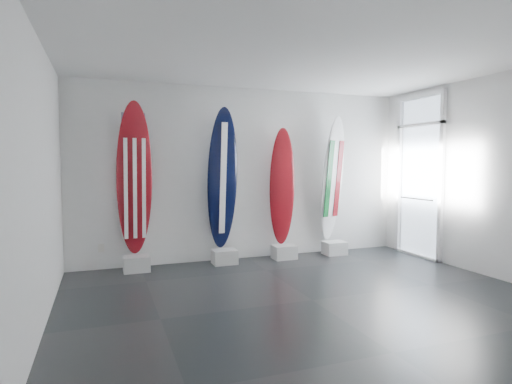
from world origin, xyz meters
name	(u,v)px	position (x,y,z in m)	size (l,w,h in m)	color
floor	(312,300)	(0.00, 0.00, 0.00)	(6.00, 6.00, 0.00)	black
ceiling	(314,53)	(0.00, 0.00, 3.00)	(6.00, 6.00, 0.00)	white
wall_back	(247,174)	(0.00, 2.50, 1.50)	(6.00, 6.00, 0.00)	silver
wall_front	(493,193)	(0.00, -2.50, 1.50)	(6.00, 6.00, 0.00)	silver
wall_left	(37,183)	(-3.00, 0.00, 1.50)	(5.00, 5.00, 0.00)	silver
wall_right	(496,176)	(3.00, 0.00, 1.50)	(5.00, 5.00, 0.00)	silver
display_block_usa	(137,264)	(-1.93, 2.18, 0.12)	(0.40, 0.30, 0.24)	silver
surfboard_usa	(134,179)	(-1.93, 2.28, 1.44)	(0.55, 0.08, 2.42)	maroon
display_block_navy	(225,257)	(-0.51, 2.18, 0.12)	(0.40, 0.30, 0.24)	silver
surfboard_navy	(222,179)	(-0.51, 2.28, 1.43)	(0.54, 0.08, 2.39)	black
display_block_swiss	(284,252)	(0.59, 2.18, 0.12)	(0.40, 0.30, 0.24)	silver
surfboard_swiss	(282,187)	(0.59, 2.28, 1.28)	(0.47, 0.08, 2.07)	maroon
display_block_italy	(335,248)	(1.61, 2.18, 0.12)	(0.40, 0.30, 0.24)	silver
surfboard_italy	(333,179)	(1.61, 2.28, 1.39)	(0.52, 0.08, 2.32)	white
wall_outlet	(101,248)	(-2.45, 2.48, 0.35)	(0.09, 0.02, 0.13)	silver
glass_door	(419,178)	(2.97, 1.55, 1.43)	(0.12, 1.16, 2.85)	white
balcony	(474,225)	(4.30, 1.55, 0.50)	(2.80, 2.20, 1.20)	slate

